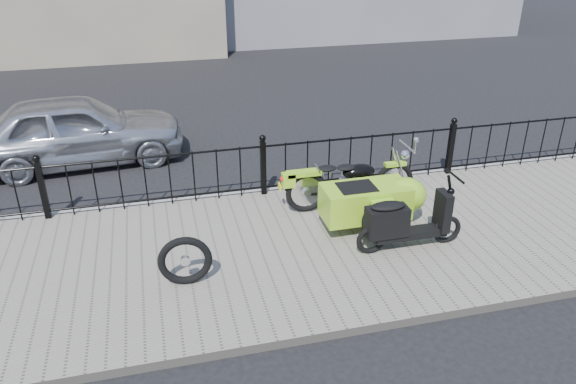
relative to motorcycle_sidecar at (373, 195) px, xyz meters
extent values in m
plane|color=black|center=(-1.41, 0.11, -0.59)|extent=(120.00, 120.00, 0.00)
cube|color=gray|center=(-1.41, -0.39, -0.53)|extent=(30.00, 3.80, 0.12)
cube|color=gray|center=(-1.41, 1.55, -0.53)|extent=(30.00, 0.10, 0.12)
cylinder|color=black|center=(-1.41, 1.41, 0.40)|extent=(14.00, 0.04, 0.04)
cylinder|color=black|center=(-1.41, 1.41, -0.35)|extent=(14.00, 0.04, 0.04)
cube|color=black|center=(-4.91, 1.41, 0.01)|extent=(0.09, 0.09, 0.96)
sphere|color=black|center=(-4.91, 1.41, 0.55)|extent=(0.11, 0.11, 0.11)
cube|color=black|center=(-1.41, 1.41, 0.01)|extent=(0.09, 0.09, 0.96)
sphere|color=black|center=(-1.41, 1.41, 0.55)|extent=(0.11, 0.11, 0.11)
cube|color=black|center=(2.09, 1.41, 0.01)|extent=(0.09, 0.09, 0.96)
sphere|color=black|center=(2.09, 1.41, 0.55)|extent=(0.11, 0.11, 0.11)
torus|color=black|center=(0.62, 0.61, -0.13)|extent=(0.69, 0.09, 0.69)
torus|color=black|center=(-0.88, 0.61, -0.13)|extent=(0.69, 0.09, 0.69)
torus|color=black|center=(-0.08, -0.53, -0.13)|extent=(0.60, 0.08, 0.60)
cube|color=gray|center=(-0.13, 0.61, -0.11)|extent=(0.34, 0.22, 0.24)
cylinder|color=black|center=(-0.13, 0.61, -0.18)|extent=(1.40, 0.04, 0.04)
ellipsoid|color=black|center=(-0.01, 0.61, 0.13)|extent=(0.54, 0.29, 0.26)
cylinder|color=silver|center=(0.80, 0.61, 0.49)|extent=(0.03, 0.56, 0.03)
cylinder|color=silver|center=(0.68, 0.61, 0.18)|extent=(0.25, 0.04, 0.59)
sphere|color=silver|center=(0.78, 0.61, 0.35)|extent=(0.15, 0.15, 0.15)
cube|color=#95D623|center=(0.62, 0.61, 0.20)|extent=(0.36, 0.12, 0.06)
cube|color=#95D623|center=(-0.93, 0.61, 0.21)|extent=(0.55, 0.16, 0.08)
ellipsoid|color=black|center=(-0.23, 0.61, 0.23)|extent=(0.31, 0.22, 0.08)
ellipsoid|color=black|center=(-0.55, 0.61, 0.25)|extent=(0.31, 0.22, 0.08)
sphere|color=red|center=(-1.28, 0.61, 0.15)|extent=(0.07, 0.07, 0.07)
cube|color=yellow|center=(-1.30, 0.71, -0.03)|extent=(0.02, 0.14, 0.10)
cube|color=#95D623|center=(-0.18, -0.14, 0.00)|extent=(1.30, 0.62, 0.50)
ellipsoid|color=#95D623|center=(0.47, -0.14, 0.02)|extent=(0.65, 0.60, 0.54)
cube|color=black|center=(-0.33, -0.14, 0.23)|extent=(0.55, 0.43, 0.06)
cube|color=#95D623|center=(-0.08, -0.53, 0.16)|extent=(0.34, 0.11, 0.06)
torus|color=black|center=(0.84, -0.82, -0.26)|extent=(0.44, 0.07, 0.44)
torus|color=black|center=(-0.33, -0.82, -0.26)|extent=(0.44, 0.07, 0.44)
cube|color=black|center=(0.25, -0.82, -0.24)|extent=(1.07, 0.24, 0.11)
cube|color=black|center=(-0.12, -0.82, 0.01)|extent=(0.59, 0.28, 0.43)
ellipsoid|color=black|center=(-0.12, -0.82, 0.25)|extent=(0.50, 0.25, 0.10)
cube|color=black|center=(0.74, -0.82, 0.06)|extent=(0.13, 0.32, 0.59)
cylinder|color=black|center=(0.81, -0.82, 0.38)|extent=(0.17, 0.04, 0.48)
cylinder|color=black|center=(0.85, -0.82, 0.59)|extent=(0.03, 0.47, 0.03)
torus|color=black|center=(-2.93, -0.92, -0.13)|extent=(0.70, 0.13, 0.70)
imported|color=#BABCC1|center=(-4.60, 3.88, 0.10)|extent=(4.18, 1.98, 1.38)
camera|label=1|loc=(-3.13, -7.10, 3.87)|focal=35.00mm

